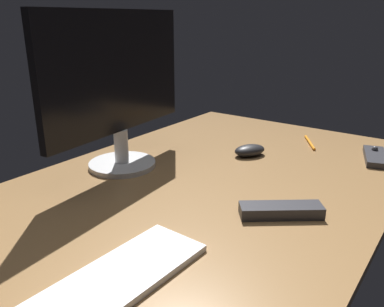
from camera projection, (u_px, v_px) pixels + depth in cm
name	position (u px, v px, depth cm)	size (l,w,h in cm)	color
desk	(198.00, 190.00, 97.76)	(140.00, 84.00, 2.00)	olive
monitor	(117.00, 87.00, 103.11)	(50.86, 18.61, 41.85)	silver
keyboard	(109.00, 284.00, 61.08)	(35.05, 12.05, 1.21)	white
computer_mouse	(250.00, 150.00, 118.68)	(9.92, 5.84, 3.41)	black
media_remote	(375.00, 157.00, 115.63)	(17.35, 10.23, 3.09)	#2D2D33
tv_remote	(281.00, 210.00, 82.80)	(17.42, 4.87, 2.57)	#2D2D33
pen	(310.00, 143.00, 130.17)	(0.88, 0.88, 14.37)	orange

